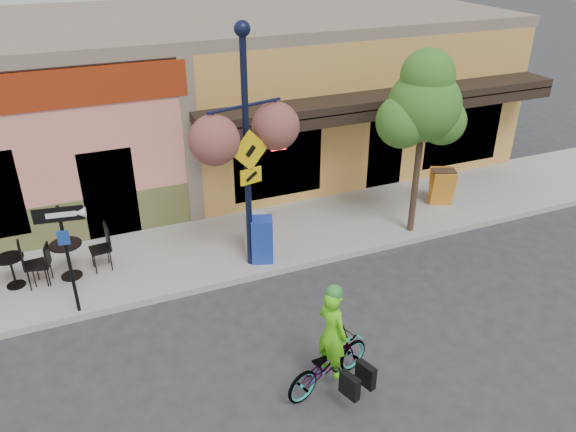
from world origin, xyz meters
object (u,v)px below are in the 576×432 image
object	(u,v)px
newspaper_box_grey	(256,233)
street_tree	(420,145)
lamp_post	(247,154)
one_way_sign	(69,261)
newspaper_box_blue	(262,240)
cyclist_rider	(332,345)
building	(190,93)
bicycle	(328,363)

from	to	relation	value
newspaper_box_grey	street_tree	world-z (taller)	street_tree
lamp_post	street_tree	distance (m)	4.10
one_way_sign	newspaper_box_blue	bearing A→B (deg)	13.49
newspaper_box_blue	street_tree	xyz separation A→B (m)	(3.80, -0.11, 1.68)
lamp_post	newspaper_box_blue	distance (m)	2.06
one_way_sign	newspaper_box_grey	xyz separation A→B (m)	(3.90, 0.70, -0.65)
cyclist_rider	newspaper_box_grey	world-z (taller)	cyclist_rider
newspaper_box_grey	street_tree	size ratio (longest dim) A/B	0.22
building	bicycle	bearing A→B (deg)	-92.45
newspaper_box_blue	building	bearing A→B (deg)	107.74
building	street_tree	size ratio (longest dim) A/B	4.14
lamp_post	newspaper_box_grey	bearing A→B (deg)	40.53
cyclist_rider	street_tree	distance (m)	5.68
building	newspaper_box_blue	bearing A→B (deg)	-91.44
building	lamp_post	size ratio (longest dim) A/B	3.55
newspaper_box_blue	street_tree	distance (m)	4.16
building	newspaper_box_grey	distance (m)	6.36
bicycle	cyclist_rider	xyz separation A→B (m)	(0.05, 0.00, 0.35)
street_tree	cyclist_rider	bearing A→B (deg)	-137.45
one_way_sign	building	bearing A→B (deg)	67.92
lamp_post	newspaper_box_blue	size ratio (longest dim) A/B	4.95
bicycle	newspaper_box_grey	xyz separation A→B (m)	(0.27, 4.17, 0.18)
building	one_way_sign	xyz separation A→B (m)	(-4.07, -6.85, -0.97)
newspaper_box_blue	lamp_post	bearing A→B (deg)	-160.10
cyclist_rider	lamp_post	size ratio (longest dim) A/B	0.31
cyclist_rider	one_way_sign	bearing A→B (deg)	28.99
building	bicycle	distance (m)	10.49
building	lamp_post	world-z (taller)	lamp_post
one_way_sign	newspaper_box_blue	xyz separation A→B (m)	(3.91, 0.33, -0.61)
building	street_tree	world-z (taller)	street_tree
cyclist_rider	street_tree	world-z (taller)	street_tree
cyclist_rider	one_way_sign	size ratio (longest dim) A/B	0.71
lamp_post	street_tree	world-z (taller)	lamp_post
building	cyclist_rider	size ratio (longest dim) A/B	11.41
newspaper_box_blue	newspaper_box_grey	distance (m)	0.37
bicycle	one_way_sign	xyz separation A→B (m)	(-3.63, 3.47, 0.83)
street_tree	newspaper_box_blue	bearing A→B (deg)	178.41
newspaper_box_grey	newspaper_box_blue	bearing A→B (deg)	-83.96
cyclist_rider	newspaper_box_grey	distance (m)	4.18
lamp_post	newspaper_box_grey	distance (m)	2.13
building	one_way_sign	size ratio (longest dim) A/B	8.07
newspaper_box_blue	newspaper_box_grey	bearing A→B (deg)	110.08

